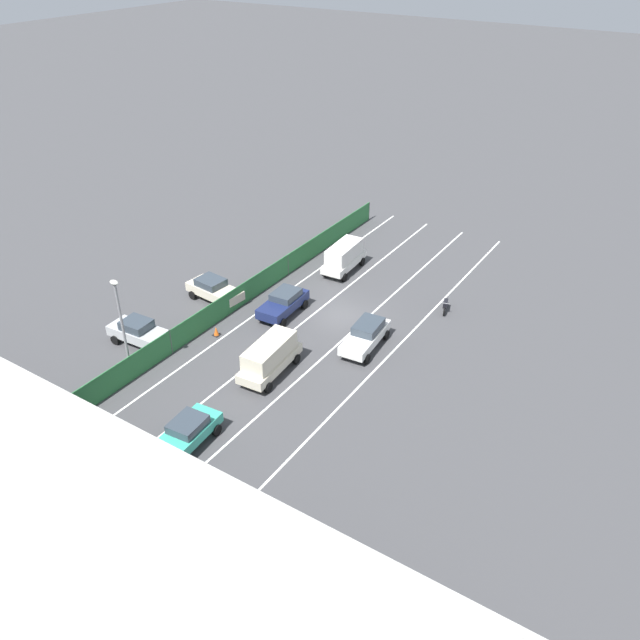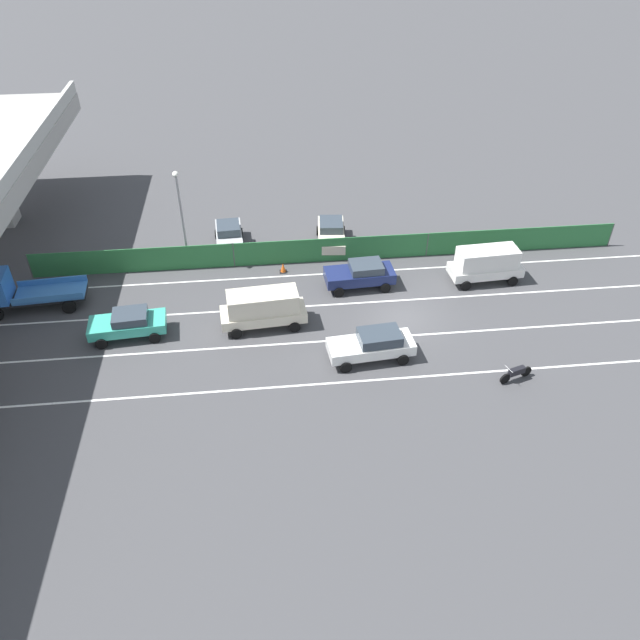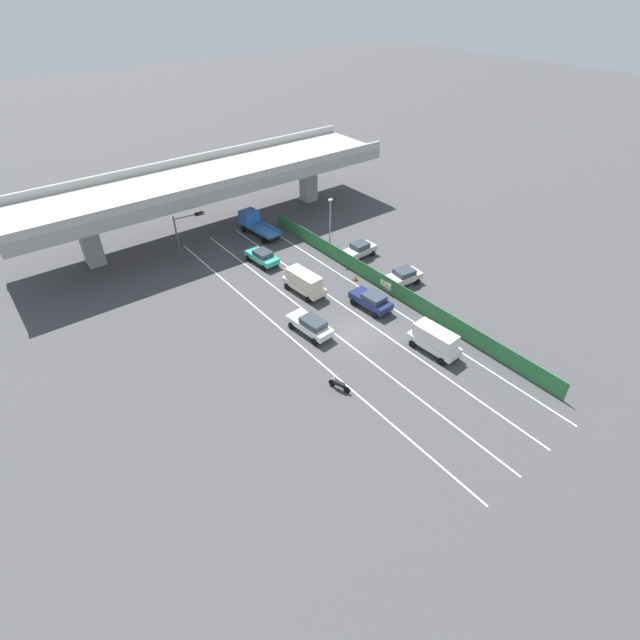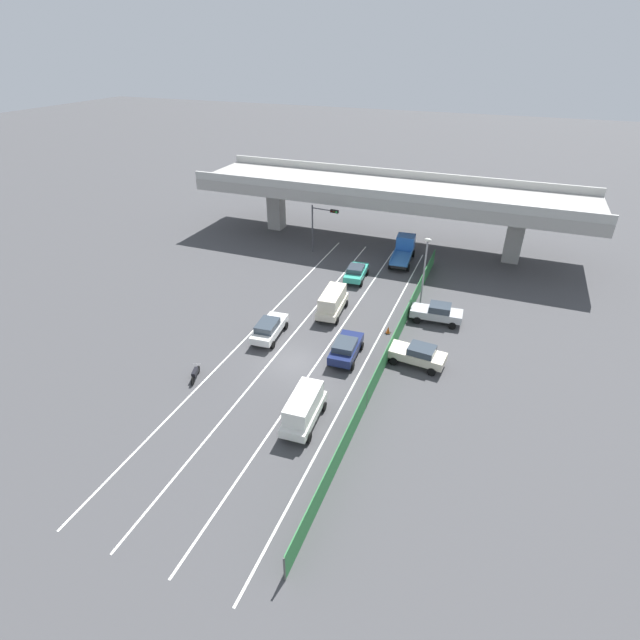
{
  "view_description": "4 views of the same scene",
  "coord_description": "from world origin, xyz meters",
  "px_view_note": "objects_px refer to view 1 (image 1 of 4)",
  "views": [
    {
      "loc": [
        -19.94,
        33.42,
        23.95
      ],
      "look_at": [
        -0.94,
        4.16,
        2.12
      ],
      "focal_mm": 36.27,
      "sensor_mm": 36.0,
      "label": 1
    },
    {
      "loc": [
        -28.16,
        7.9,
        21.67
      ],
      "look_at": [
        -0.99,
        5.01,
        0.96
      ],
      "focal_mm": 34.4,
      "sensor_mm": 36.0,
      "label": 2
    },
    {
      "loc": [
        -23.6,
        -25.01,
        26.65
      ],
      "look_at": [
        -2.46,
        2.23,
        1.13
      ],
      "focal_mm": 27.06,
      "sensor_mm": 36.0,
      "label": 3
    },
    {
      "loc": [
        12.99,
        -27.36,
        21.72
      ],
      "look_at": [
        0.91,
        3.14,
        2.23
      ],
      "focal_mm": 26.76,
      "sensor_mm": 36.0,
      "label": 4
    }
  ],
  "objects_px": {
    "car_taxi_teal": "(187,432)",
    "motorcycle": "(445,305)",
    "car_sedan_white": "(366,335)",
    "car_van_cream": "(270,356)",
    "street_lamp": "(121,319)",
    "car_sedan_navy": "(284,302)",
    "flatbed_truck_blue": "(28,486)",
    "traffic_light": "(199,504)",
    "parked_wagon_silver": "(140,332)",
    "traffic_cone": "(216,331)",
    "car_van_white": "(344,256)",
    "parked_sedan_cream": "(214,289)"
  },
  "relations": [
    {
      "from": "parked_wagon_silver",
      "to": "traffic_light",
      "type": "bearing_deg",
      "value": 144.78
    },
    {
      "from": "flatbed_truck_blue",
      "to": "traffic_light",
      "type": "relative_size",
      "value": 1.1
    },
    {
      "from": "car_van_white",
      "to": "street_lamp",
      "type": "xyz_separation_m",
      "value": [
        3.85,
        18.9,
        2.76
      ]
    },
    {
      "from": "car_taxi_teal",
      "to": "street_lamp",
      "type": "bearing_deg",
      "value": -20.91
    },
    {
      "from": "car_sedan_white",
      "to": "traffic_light",
      "type": "distance_m",
      "value": 18.95
    },
    {
      "from": "car_taxi_teal",
      "to": "traffic_light",
      "type": "relative_size",
      "value": 0.78
    },
    {
      "from": "car_sedan_navy",
      "to": "flatbed_truck_blue",
      "type": "relative_size",
      "value": 0.72
    },
    {
      "from": "car_taxi_teal",
      "to": "flatbed_truck_blue",
      "type": "bearing_deg",
      "value": 64.7
    },
    {
      "from": "car_taxi_teal",
      "to": "parked_wagon_silver",
      "type": "distance_m",
      "value": 10.74
    },
    {
      "from": "traffic_cone",
      "to": "motorcycle",
      "type": "bearing_deg",
      "value": -135.6
    },
    {
      "from": "traffic_light",
      "to": "street_lamp",
      "type": "relative_size",
      "value": 0.85
    },
    {
      "from": "traffic_cone",
      "to": "car_van_white",
      "type": "bearing_deg",
      "value": -100.36
    },
    {
      "from": "car_van_cream",
      "to": "street_lamp",
      "type": "relative_size",
      "value": 0.76
    },
    {
      "from": "car_van_cream",
      "to": "car_sedan_white",
      "type": "relative_size",
      "value": 1.05
    },
    {
      "from": "car_sedan_navy",
      "to": "traffic_light",
      "type": "height_order",
      "value": "traffic_light"
    },
    {
      "from": "car_taxi_teal",
      "to": "street_lamp",
      "type": "height_order",
      "value": "street_lamp"
    },
    {
      "from": "car_van_cream",
      "to": "car_sedan_navy",
      "type": "relative_size",
      "value": 1.13
    },
    {
      "from": "car_sedan_white",
      "to": "traffic_cone",
      "type": "height_order",
      "value": "car_sedan_white"
    },
    {
      "from": "parked_wagon_silver",
      "to": "car_van_white",
      "type": "bearing_deg",
      "value": -109.69
    },
    {
      "from": "car_taxi_teal",
      "to": "motorcycle",
      "type": "relative_size",
      "value": 2.3
    },
    {
      "from": "car_sedan_white",
      "to": "parked_sedan_cream",
      "type": "relative_size",
      "value": 1.05
    },
    {
      "from": "parked_sedan_cream",
      "to": "street_lamp",
      "type": "distance_m",
      "value": 10.34
    },
    {
      "from": "flatbed_truck_blue",
      "to": "parked_wagon_silver",
      "type": "distance_m",
      "value": 13.9
    },
    {
      "from": "car_taxi_teal",
      "to": "traffic_cone",
      "type": "height_order",
      "value": "car_taxi_teal"
    },
    {
      "from": "flatbed_truck_blue",
      "to": "street_lamp",
      "type": "bearing_deg",
      "value": -68.33
    },
    {
      "from": "car_taxi_teal",
      "to": "car_sedan_white",
      "type": "bearing_deg",
      "value": -104.05
    },
    {
      "from": "parked_sedan_cream",
      "to": "traffic_cone",
      "type": "height_order",
      "value": "parked_sedan_cream"
    },
    {
      "from": "car_taxi_teal",
      "to": "parked_wagon_silver",
      "type": "bearing_deg",
      "value": -30.76
    },
    {
      "from": "car_sedan_navy",
      "to": "traffic_light",
      "type": "relative_size",
      "value": 0.79
    },
    {
      "from": "car_sedan_navy",
      "to": "parked_wagon_silver",
      "type": "distance_m",
      "value": 9.98
    },
    {
      "from": "traffic_light",
      "to": "car_sedan_navy",
      "type": "bearing_deg",
      "value": -63.25
    },
    {
      "from": "parked_sedan_cream",
      "to": "parked_wagon_silver",
      "type": "distance_m",
      "value": 7.02
    },
    {
      "from": "car_sedan_white",
      "to": "car_van_white",
      "type": "distance_m",
      "value": 10.79
    },
    {
      "from": "car_taxi_teal",
      "to": "parked_sedan_cream",
      "type": "xyz_separation_m",
      "value": [
        8.95,
        -12.51,
        0.04
      ]
    },
    {
      "from": "car_taxi_teal",
      "to": "traffic_cone",
      "type": "relative_size",
      "value": 6.67
    },
    {
      "from": "car_sedan_white",
      "to": "street_lamp",
      "type": "distance_m",
      "value": 15.24
    },
    {
      "from": "parked_wagon_silver",
      "to": "parked_sedan_cream",
      "type": "bearing_deg",
      "value": -92.29
    },
    {
      "from": "car_sedan_white",
      "to": "parked_sedan_cream",
      "type": "distance_m",
      "value": 12.3
    },
    {
      "from": "car_sedan_white",
      "to": "parked_wagon_silver",
      "type": "height_order",
      "value": "parked_wagon_silver"
    },
    {
      "from": "parked_sedan_cream",
      "to": "traffic_cone",
      "type": "xyz_separation_m",
      "value": [
        -3.19,
        3.54,
        -0.61
      ]
    },
    {
      "from": "car_taxi_teal",
      "to": "car_sedan_navy",
      "type": "height_order",
      "value": "car_sedan_navy"
    },
    {
      "from": "car_sedan_white",
      "to": "parked_sedan_cream",
      "type": "height_order",
      "value": "parked_sedan_cream"
    },
    {
      "from": "car_van_white",
      "to": "motorcycle",
      "type": "height_order",
      "value": "car_van_white"
    },
    {
      "from": "flatbed_truck_blue",
      "to": "parked_wagon_silver",
      "type": "bearing_deg",
      "value": -65.01
    },
    {
      "from": "car_sedan_white",
      "to": "street_lamp",
      "type": "relative_size",
      "value": 0.72
    },
    {
      "from": "motorcycle",
      "to": "traffic_light",
      "type": "xyz_separation_m",
      "value": [
        -0.13,
        25.57,
        3.47
      ]
    },
    {
      "from": "motorcycle",
      "to": "street_lamp",
      "type": "bearing_deg",
      "value": 53.19
    },
    {
      "from": "car_van_white",
      "to": "traffic_cone",
      "type": "bearing_deg",
      "value": 79.64
    },
    {
      "from": "parked_wagon_silver",
      "to": "street_lamp",
      "type": "height_order",
      "value": "street_lamp"
    },
    {
      "from": "car_taxi_teal",
      "to": "flatbed_truck_blue",
      "type": "xyz_separation_m",
      "value": [
        3.36,
        7.11,
        0.41
      ]
    }
  ]
}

